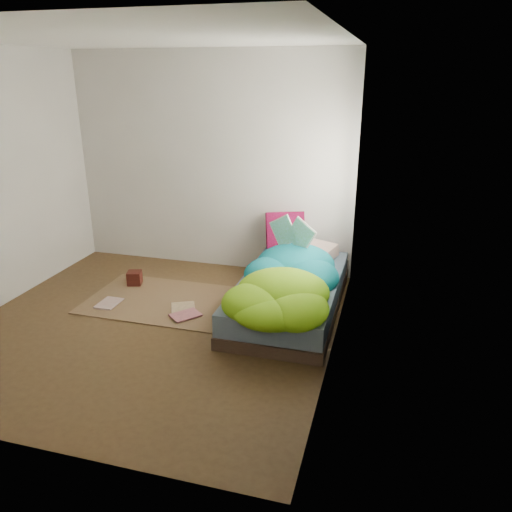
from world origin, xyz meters
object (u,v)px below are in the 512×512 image
Objects in this scene: open_book at (292,224)px; wooden_box at (135,278)px; bed at (290,295)px; pillow_magenta at (285,231)px; floor_book_b at (181,312)px; floor_book_a at (100,302)px.

wooden_box is (-1.80, -0.22, -0.73)m from open_book.
wooden_box is at bearing 175.73° from bed.
bed is 12.96× the size of wooden_box.
open_book is 3.00× the size of wooden_box.
pillow_magenta reaches higher than floor_book_b.
pillow_magenta is at bearing 38.17° from floor_book_a.
bed is 2.03m from floor_book_a.
bed reaches higher than floor_book_a.
bed is 0.75m from open_book.
floor_book_a is (-0.10, -0.57, -0.07)m from wooden_box.
open_book reaches higher than floor_book_b.
wooden_box is at bearing -173.58° from floor_book_b.
open_book is 1.62× the size of floor_book_b.
floor_book_b is at bearing -33.70° from wooden_box.
bed is 4.31× the size of open_book.
floor_book_b is at bearing -119.53° from open_book.
wooden_box reaches higher than floor_book_a.
open_book is (-0.07, 0.36, 0.65)m from bed.
open_book is 1.48m from floor_book_b.
open_book reaches higher than bed.
bed is at bearing -4.27° from wooden_box.
floor_book_b is at bearing -142.49° from pillow_magenta.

